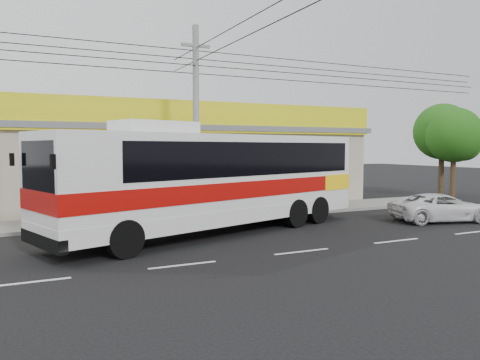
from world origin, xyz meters
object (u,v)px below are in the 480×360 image
object	(u,v)px
utility_pole	(196,61)
white_car	(441,208)
tree_near	(456,137)
tree_far	(444,134)
motorbike_dark	(79,209)
coach_bus	(222,175)

from	to	relation	value
utility_pole	white_car	bearing A→B (deg)	-22.31
tree_near	tree_far	size ratio (longest dim) A/B	0.94
utility_pole	motorbike_dark	bearing A→B (deg)	157.85
motorbike_dark	utility_pole	distance (m)	8.14
white_car	utility_pole	world-z (taller)	utility_pole
coach_bus	tree_far	distance (m)	20.30
motorbike_dark	utility_pole	bearing A→B (deg)	-125.31
utility_pole	tree_far	size ratio (longest dim) A/B	5.37
motorbike_dark	white_car	world-z (taller)	white_car
tree_far	white_car	bearing A→B (deg)	-139.09
utility_pole	tree_far	world-z (taller)	utility_pole
utility_pole	tree_far	xyz separation A→B (m)	(19.41, 3.79, -2.77)
white_car	tree_far	size ratio (longest dim) A/B	0.71
coach_bus	white_car	world-z (taller)	coach_bus
coach_bus	white_car	xyz separation A→B (m)	(10.02, -1.80, -1.64)
utility_pole	tree_near	xyz separation A→B (m)	(18.91, 2.41, -3.03)
coach_bus	motorbike_dark	size ratio (longest dim) A/B	7.85
coach_bus	utility_pole	bearing A→B (deg)	76.35
coach_bus	white_car	size ratio (longest dim) A/B	3.08
white_car	tree_far	bearing A→B (deg)	-34.23
white_car	utility_pole	bearing A→B (deg)	82.55
coach_bus	tree_near	size ratio (longest dim) A/B	2.35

